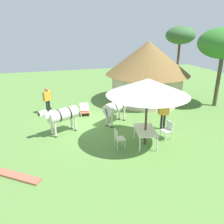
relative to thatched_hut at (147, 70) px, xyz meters
The scene contains 14 objects.
ground_plane 5.87m from the thatched_hut, 54.79° to the right, with size 36.00×36.00×0.00m, color #5A853E.
thatched_hut is the anchor object (origin of this frame).
shade_umbrella 6.84m from the thatched_hut, 24.81° to the right, with size 3.62×3.62×3.11m.
patio_dining_table 7.03m from the thatched_hut, 24.81° to the right, with size 1.69×1.19×0.74m.
patio_chair_near_lawn 6.45m from the thatched_hut, 14.76° to the right, with size 0.50×0.49×0.90m.
patio_chair_west_end 7.66m from the thatched_hut, 34.06° to the right, with size 0.45×0.43×0.90m.
guest_beside_umbrella 5.24m from the thatched_hut, 14.42° to the right, with size 0.38×0.54×1.65m.
standing_watcher 7.17m from the thatched_hut, 84.70° to the right, with size 0.40×0.55×1.69m.
striped_lounge_chair 5.50m from the thatched_hut, 72.28° to the right, with size 0.83×0.59×0.65m.
zebra_nearest_camera 7.61m from the thatched_hut, 58.80° to the right, with size 1.24×2.04×1.53m.
zebra_by_umbrella 4.94m from the thatched_hut, 45.11° to the right, with size 1.60×1.93×1.51m.
acacia_tree_far_lawn 5.11m from the thatched_hut, 60.30° to the left, with size 3.29×3.29×5.18m.
acacia_tree_behind_hut 5.81m from the thatched_hut, 125.72° to the left, with size 2.50×2.50×5.27m.
brick_patio_kerb 11.38m from the thatched_hut, 51.39° to the right, with size 2.80×0.36×0.08m, color #A55F46.
Camera 1 is at (11.87, -2.66, 5.13)m, focal length 36.95 mm.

